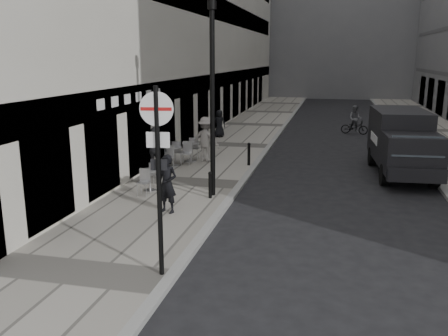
{
  "coord_description": "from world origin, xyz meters",
  "views": [
    {
      "loc": [
        3.14,
        -5.63,
        4.57
      ],
      "look_at": [
        0.11,
        7.45,
        1.4
      ],
      "focal_mm": 38.0,
      "sensor_mm": 36.0,
      "label": 1
    }
  ],
  "objects_px": {
    "walking_man": "(167,184)",
    "sign_post": "(158,157)",
    "cyclist": "(355,123)",
    "lamppost": "(212,90)",
    "panel_van": "(402,140)"
  },
  "relations": [
    {
      "from": "walking_man",
      "to": "sign_post",
      "type": "bearing_deg",
      "value": -57.55
    },
    {
      "from": "walking_man",
      "to": "cyclist",
      "type": "xyz_separation_m",
      "value": [
        5.85,
        16.83,
        -0.31
      ]
    },
    {
      "from": "lamppost",
      "to": "panel_van",
      "type": "xyz_separation_m",
      "value": [
        6.39,
        4.83,
        -2.15
      ]
    },
    {
      "from": "sign_post",
      "to": "panel_van",
      "type": "distance_m",
      "value": 12.34
    },
    {
      "from": "walking_man",
      "to": "panel_van",
      "type": "height_order",
      "value": "panel_van"
    },
    {
      "from": "panel_van",
      "to": "walking_man",
      "type": "bearing_deg",
      "value": -140.09
    },
    {
      "from": "walking_man",
      "to": "cyclist",
      "type": "relative_size",
      "value": 1.0
    },
    {
      "from": "sign_post",
      "to": "lamppost",
      "type": "distance_m",
      "value": 5.98
    },
    {
      "from": "sign_post",
      "to": "cyclist",
      "type": "distance_m",
      "value": 21.3
    },
    {
      "from": "walking_man",
      "to": "lamppost",
      "type": "xyz_separation_m",
      "value": [
        0.84,
        2.02,
        2.58
      ]
    },
    {
      "from": "lamppost",
      "to": "cyclist",
      "type": "bearing_deg",
      "value": 71.33
    },
    {
      "from": "sign_post",
      "to": "cyclist",
      "type": "bearing_deg",
      "value": 69.89
    },
    {
      "from": "walking_man",
      "to": "sign_post",
      "type": "distance_m",
      "value": 4.39
    },
    {
      "from": "sign_post",
      "to": "cyclist",
      "type": "xyz_separation_m",
      "value": [
        4.61,
        20.7,
        -1.95
      ]
    },
    {
      "from": "walking_man",
      "to": "sign_post",
      "type": "xyz_separation_m",
      "value": [
        1.24,
        -3.87,
        1.64
      ]
    }
  ]
}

